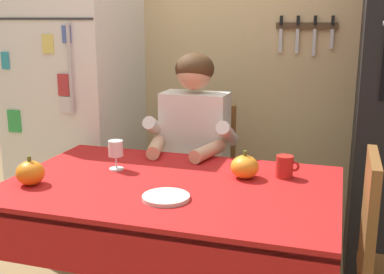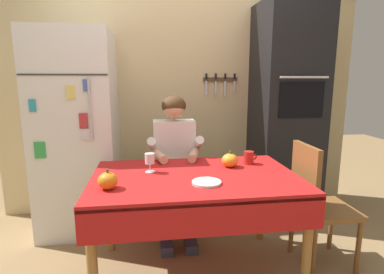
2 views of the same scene
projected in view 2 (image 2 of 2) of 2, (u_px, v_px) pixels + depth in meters
back_wall_assembly at (182, 87)px, 3.24m from camera, size 3.70×0.13×2.60m
refrigerator at (78, 133)px, 2.80m from camera, size 0.68×0.71×1.80m
wall_oven at (286, 113)px, 3.08m from camera, size 0.60×0.64×2.10m
dining_table at (196, 188)px, 2.11m from camera, size 1.40×0.90×0.74m
chair_behind_person at (173, 173)px, 2.90m from camera, size 0.40×0.40×0.93m
seated_person at (175, 155)px, 2.67m from camera, size 0.47×0.55×1.25m
chair_right_side at (316, 200)px, 2.27m from camera, size 0.40×0.40×0.93m
coffee_mug at (249, 158)px, 2.38m from camera, size 0.10×0.08×0.10m
wine_glass at (150, 160)px, 2.16m from camera, size 0.07×0.07×0.14m
pumpkin_large at (230, 160)px, 2.30m from camera, size 0.12×0.12×0.12m
pumpkin_medium at (108, 181)px, 1.84m from camera, size 0.12×0.12×0.13m
serving_tray at (207, 182)px, 1.94m from camera, size 0.19×0.19×0.02m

